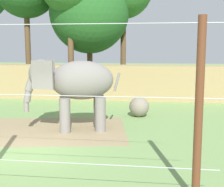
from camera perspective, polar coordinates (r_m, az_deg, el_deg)
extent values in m
plane|color=#759956|center=(10.88, -16.32, -10.07)|extent=(120.00, 120.00, 0.00)
cube|color=#937F5B|center=(13.33, -12.60, -6.51)|extent=(7.49, 5.56, 0.01)
cube|color=tan|center=(21.04, -4.32, 2.16)|extent=(36.00, 1.80, 2.24)
cylinder|color=gray|center=(12.62, -8.59, -4.00)|extent=(0.44, 0.44, 1.39)
cylinder|color=gray|center=(13.37, -8.54, -3.31)|extent=(0.44, 0.44, 1.39)
cylinder|color=gray|center=(12.68, -2.13, -3.86)|extent=(0.44, 0.44, 1.39)
cylinder|color=gray|center=(13.42, -2.45, -3.18)|extent=(0.44, 0.44, 1.39)
ellipsoid|color=gray|center=(12.79, -5.51, 2.45)|extent=(2.86, 2.02, 1.59)
ellipsoid|color=gray|center=(12.81, -12.81, 3.54)|extent=(1.24, 1.31, 1.15)
cube|color=gray|center=(12.21, -12.59, 3.32)|extent=(0.90, 0.25, 1.09)
cube|color=gray|center=(13.40, -12.16, 3.76)|extent=(0.75, 0.65, 1.09)
cylinder|color=gray|center=(12.90, -14.64, 1.67)|extent=(0.55, 0.43, 0.62)
cylinder|color=gray|center=(12.97, -15.10, -0.26)|extent=(0.41, 0.34, 0.58)
cylinder|color=gray|center=(13.04, -15.37, -2.05)|extent=(0.25, 0.25, 0.55)
cylinder|color=gray|center=(12.94, 0.90, 2.11)|extent=(0.32, 0.17, 0.79)
sphere|color=gray|center=(15.48, 4.97, -2.44)|extent=(0.98, 0.98, 0.98)
cylinder|color=brown|center=(6.94, 15.56, -3.19)|extent=(0.18, 0.18, 4.05)
cylinder|color=brown|center=(26.53, -15.06, 7.49)|extent=(0.44, 0.44, 6.23)
cylinder|color=brown|center=(25.75, 2.06, 7.65)|extent=(0.44, 0.44, 6.14)
cylinder|color=brown|center=(23.57, -7.52, 7.56)|extent=(0.44, 0.44, 6.17)
cylinder|color=brown|center=(25.24, -4.06, 4.68)|extent=(0.44, 0.44, 3.55)
ellipsoid|color=#235B23|center=(25.35, -4.16, 14.73)|extent=(6.26, 6.26, 6.57)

